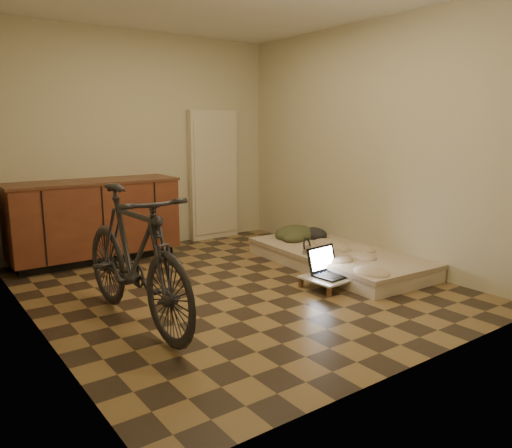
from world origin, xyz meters
TOP-DOWN VIEW (x-y plane):
  - room_shell at (0.00, 0.00)m, footprint 3.50×4.00m
  - cabinets at (-0.75, 1.70)m, footprint 1.84×0.62m
  - appliance_panel at (0.95, 1.94)m, footprint 0.70×0.10m
  - bicycle at (-1.11, -0.31)m, footprint 0.59×1.82m
  - futon at (1.30, -0.06)m, footprint 1.10×2.11m
  - clothing_pile at (1.37, 0.64)m, footprint 0.57×0.48m
  - headphones at (0.94, 0.04)m, footprint 0.29×0.28m
  - lap_desk at (0.80, -0.53)m, footprint 0.67×0.46m
  - laptop at (0.76, -0.50)m, footprint 0.40×0.36m
  - mouse at (1.02, -0.50)m, footprint 0.07×0.10m

SIDE VIEW (x-z plane):
  - futon at x=1.30m, z-range 0.00..0.18m
  - lap_desk at x=0.80m, z-range 0.04..0.15m
  - mouse at x=1.02m, z-range 0.11..0.14m
  - laptop at x=0.76m, z-range 0.03..0.29m
  - headphones at x=0.94m, z-range 0.18..0.32m
  - clothing_pile at x=1.37m, z-range 0.18..0.40m
  - cabinets at x=-0.75m, z-range 0.01..0.92m
  - bicycle at x=-1.11m, z-range 0.00..1.17m
  - appliance_panel at x=0.95m, z-range 0.00..1.70m
  - room_shell at x=0.00m, z-range 0.00..2.60m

